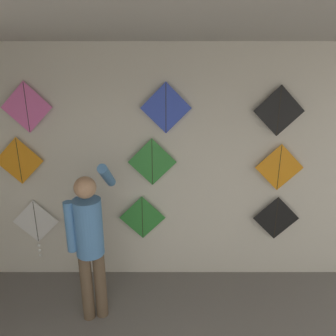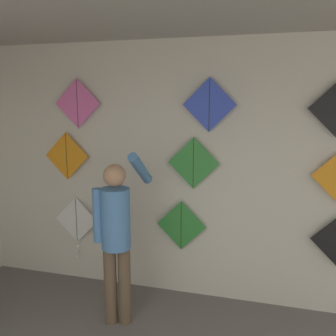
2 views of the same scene
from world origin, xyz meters
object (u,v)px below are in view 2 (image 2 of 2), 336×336
Objects in this scene: kite_7 at (209,105)px; kite_0 at (77,223)px; shopkeeper at (117,230)px; kite_3 at (67,156)px; kite_1 at (181,225)px; kite_4 at (193,163)px; kite_6 at (77,104)px.

kite_0 is at bearing -179.96° from kite_7.
shopkeeper is at bearing -137.97° from kite_7.
kite_1 is at bearing 0.00° from kite_3.
shopkeeper reaches higher than kite_1.
kite_1 is 1.55m from kite_3.
kite_1 is 1.00× the size of kite_4.
kite_4 is at bearing 0.00° from kite_6.
kite_3 is 1.00× the size of kite_7.
kite_3 is at bearing 180.00° from kite_6.
kite_6 reaches higher than kite_0.
kite_1 reaches higher than kite_0.
kite_0 is (-0.82, 0.68, -0.23)m from shopkeeper.
kite_1 is 1.00× the size of kite_3.
kite_0 is 2.10m from kite_7.
kite_1 is 1.00× the size of kite_6.
kite_3 is 1.77m from kite_7.
kite_1 is 0.71m from kite_4.
shopkeeper is 1.55m from kite_7.
kite_3 reaches higher than kite_4.
kite_0 is at bearing -179.28° from kite_6.
kite_7 reaches higher than kite_0.
kite_3 reaches higher than shopkeeper.
shopkeeper reaches higher than kite_0.
kite_4 is at bearing 0.00° from kite_3.
kite_6 is at bearing 180.00° from kite_1.
kite_0 is at bearing -0.63° from kite_3.
kite_0 is at bearing 124.30° from shopkeeper.
kite_7 is at bearing 0.00° from kite_1.
kite_6 is 1.49m from kite_7.
kite_1 is 1.00× the size of kite_7.
kite_6 is at bearing 180.00° from kite_7.
shopkeeper is 3.07× the size of kite_7.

